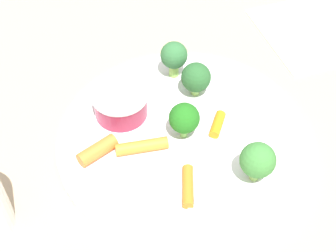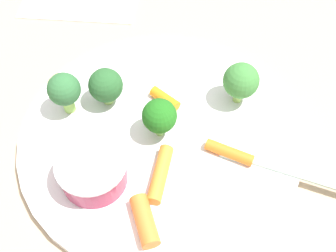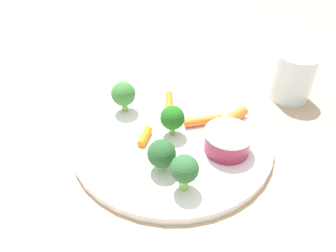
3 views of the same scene
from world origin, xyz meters
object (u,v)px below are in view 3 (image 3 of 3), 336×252
Objects in this scene: broccoli_floret_1 at (173,116)px; fork at (165,78)px; carrot_stick_1 at (169,102)px; carrot_stick_2 at (203,120)px; carrot_stick_0 at (144,135)px; plate at (172,137)px; broccoli_floret_0 at (124,94)px; sauce_cup at (227,141)px; broccoli_floret_3 at (184,170)px; carrot_stick_3 at (235,117)px; drinking_glass at (293,77)px; broccoli_floret_2 at (162,154)px.

fork is at bearing 167.07° from broccoli_floret_1.
carrot_stick_1 is 0.83× the size of carrot_stick_2.
carrot_stick_0 reaches higher than fork.
plate is 0.05m from carrot_stick_2.
broccoli_floret_1 is 0.05m from carrot_stick_0.
carrot_stick_1 is (0.01, 0.07, -0.03)m from broccoli_floret_0.
carrot_stick_2 is (-0.06, -0.01, -0.01)m from sauce_cup.
broccoli_floret_3 is (0.05, -0.08, 0.02)m from sauce_cup.
broccoli_floret_0 is at bearing -50.15° from fork.
plate is 6.00× the size of carrot_stick_1.
broccoli_floret_1 is at bearing -134.74° from sauce_cup.
carrot_stick_0 is at bearing -92.49° from carrot_stick_3.
broccoli_floret_1 is 0.10m from carrot_stick_3.
broccoli_floret_3 is 0.29m from drinking_glass.
broccoli_floret_0 is at bearing -123.90° from carrot_stick_2.
carrot_stick_2 is at bearing 94.98° from broccoli_floret_1.
broccoli_floret_1 is 0.58× the size of drinking_glass.
plate is 5.76× the size of broccoli_floret_3.
sauce_cup is at bearing 40.81° from broccoli_floret_0.
broccoli_floret_1 is at bearing -85.02° from carrot_stick_2.
carrot_stick_1 reaches higher than fork.
broccoli_floret_1 is (-0.00, 0.00, 0.04)m from plate.
broccoli_floret_2 is 0.15m from carrot_stick_1.
plate is at bearing 84.09° from carrot_stick_0.
plate is at bearing -131.98° from sauce_cup.
broccoli_floret_3 is 0.86× the size of carrot_stick_2.
broccoli_floret_2 is 0.55× the size of drinking_glass.
carrot_stick_0 is at bearing -174.35° from broccoli_floret_2.
carrot_stick_2 is 0.31× the size of fork.
broccoli_floret_1 is 0.16m from fork.
drinking_glass is at bearing 100.82° from plate.
broccoli_floret_2 is (0.07, -0.04, -0.00)m from broccoli_floret_1.
plate is 0.10m from carrot_stick_3.
broccoli_floret_2 is at bearing -18.43° from fork.
carrot_stick_1 is 0.60× the size of drinking_glass.
plate is 6.32× the size of carrot_stick_3.
sauce_cup is 0.18m from broccoli_floret_0.
broccoli_floret_1 is 0.93× the size of broccoli_floret_3.
carrot_stick_3 is (-0.05, 0.04, -0.01)m from sauce_cup.
broccoli_floret_0 is 1.07× the size of broccoli_floret_1.
broccoli_floret_3 is 1.45× the size of carrot_stick_0.
plate is 0.10m from broccoli_floret_0.
carrot_stick_3 is at bearing 62.53° from broccoli_floret_0.
fork is at bearing 167.61° from broccoli_floret_3.
fork is at bearing -174.45° from carrot_stick_2.
carrot_stick_1 is at bearing 138.45° from carrot_stick_0.
carrot_stick_2 is at bearing -171.43° from sauce_cup.
broccoli_floret_3 reaches higher than broccoli_floret_2.
sauce_cup is 1.88× the size of carrot_stick_0.
carrot_stick_0 is 0.72× the size of carrot_stick_1.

